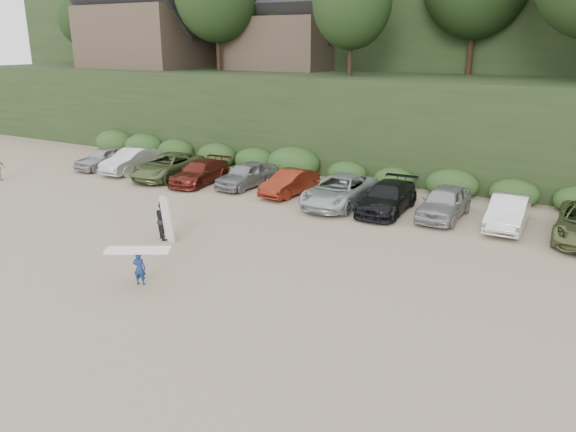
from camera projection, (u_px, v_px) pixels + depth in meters
The scene contains 5 objects.
ground at pixel (234, 266), 21.36m from camera, with size 120.00×120.00×0.00m, color tan.
hillside_backdrop at pixel (474, 4), 47.75m from camera, with size 90.00×41.50×28.00m.
parked_cars at pixel (369, 194), 28.63m from camera, with size 39.62×5.90×1.64m.
child_surfer at pixel (139, 260), 19.49m from camera, with size 2.23×1.66×1.33m.
adult_surfer at pixel (164, 220), 24.08m from camera, with size 1.30×1.01×2.02m.
Camera 1 is at (11.79, -16.06, 8.19)m, focal length 35.00 mm.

